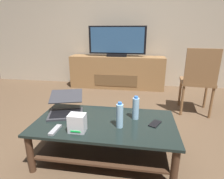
# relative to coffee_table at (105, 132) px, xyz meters

# --- Properties ---
(ground_plane) EXTENTS (7.68, 7.68, 0.00)m
(ground_plane) POSITION_rel_coffee_table_xyz_m (-0.02, 0.17, -0.27)
(ground_plane) COLOR brown
(back_wall) EXTENTS (6.40, 0.12, 2.80)m
(back_wall) POSITION_rel_coffee_table_xyz_m (-0.02, 2.64, 1.13)
(back_wall) COLOR #B2A38C
(back_wall) RESTS_ON ground
(coffee_table) EXTENTS (1.29, 0.68, 0.38)m
(coffee_table) POSITION_rel_coffee_table_xyz_m (0.00, 0.00, 0.00)
(coffee_table) COLOR black
(coffee_table) RESTS_ON ground
(media_cabinet) EXTENTS (1.96, 0.42, 0.67)m
(media_cabinet) POSITION_rel_coffee_table_xyz_m (-0.18, 2.31, 0.07)
(media_cabinet) COLOR olive
(media_cabinet) RESTS_ON ground
(television) EXTENTS (1.16, 0.20, 0.60)m
(television) POSITION_rel_coffee_table_xyz_m (-0.18, 2.29, 0.69)
(television) COLOR black
(television) RESTS_ON media_cabinet
(dining_chair) EXTENTS (0.48, 0.48, 0.96)m
(dining_chair) POSITION_rel_coffee_table_xyz_m (1.12, 1.17, 0.27)
(dining_chair) COLOR brown
(dining_chair) RESTS_ON ground
(laptop) EXTENTS (0.43, 0.49, 0.18)m
(laptop) POSITION_rel_coffee_table_xyz_m (-0.43, 0.14, 0.18)
(laptop) COLOR #333338
(laptop) RESTS_ON coffee_table
(router_box) EXTENTS (0.14, 0.11, 0.15)m
(router_box) POSITION_rel_coffee_table_xyz_m (-0.19, -0.20, 0.19)
(router_box) COLOR silver
(router_box) RESTS_ON coffee_table
(water_bottle_near) EXTENTS (0.06, 0.06, 0.23)m
(water_bottle_near) POSITION_rel_coffee_table_xyz_m (0.15, -0.08, 0.22)
(water_bottle_near) COLOR #99C6E5
(water_bottle_near) RESTS_ON coffee_table
(water_bottle_far) EXTENTS (0.06, 0.06, 0.23)m
(water_bottle_far) POSITION_rel_coffee_table_xyz_m (0.28, 0.10, 0.22)
(water_bottle_far) COLOR #99C6E5
(water_bottle_far) RESTS_ON coffee_table
(cell_phone) EXTENTS (0.13, 0.16, 0.01)m
(cell_phone) POSITION_rel_coffee_table_xyz_m (0.46, 0.02, 0.12)
(cell_phone) COLOR black
(cell_phone) RESTS_ON coffee_table
(tv_remote) EXTENTS (0.05, 0.16, 0.02)m
(tv_remote) POSITION_rel_coffee_table_xyz_m (-0.38, -0.23, 0.13)
(tv_remote) COLOR #99999E
(tv_remote) RESTS_ON coffee_table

